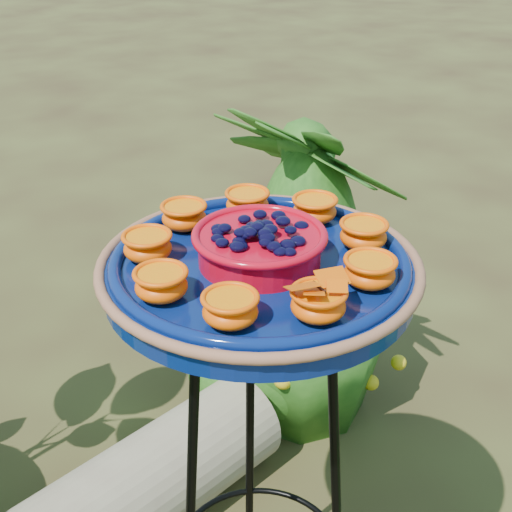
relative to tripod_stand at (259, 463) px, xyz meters
name	(u,v)px	position (x,y,z in m)	size (l,w,h in m)	color
tripod_stand	(259,463)	(0.00, 0.00, 0.00)	(0.39, 0.39, 0.83)	black
feeder_dish	(260,263)	(0.00, 0.00, 0.36)	(0.55, 0.55, 0.10)	#071852
driftwood_log	(141,488)	(-0.07, 0.40, -0.39)	(0.23, 0.23, 0.68)	gray
shrub_back_right	(306,268)	(0.47, 0.59, -0.07)	(0.49, 0.49, 0.87)	#1E4D14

